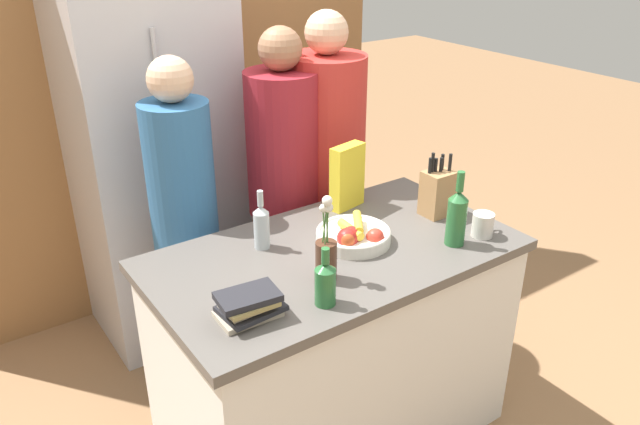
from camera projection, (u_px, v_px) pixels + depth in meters
kitchen_island at (334, 346)px, 2.56m from camera, size 1.40×0.78×0.91m
back_wall_wood at (164, 70)px, 3.34m from camera, size 2.60×0.12×2.60m
refrigerator at (154, 152)px, 3.08m from camera, size 0.74×0.63×1.99m
fruit_bowl at (354, 235)px, 2.39m from camera, size 0.29×0.29×0.10m
knife_block at (437, 192)px, 2.60m from camera, size 0.12×0.10×0.28m
flower_vase at (326, 253)px, 2.13m from camera, size 0.07×0.07×0.32m
cereal_box at (347, 177)px, 2.65m from camera, size 0.17×0.09×0.28m
coffee_mug at (483, 225)px, 2.45m from camera, size 0.12×0.08×0.10m
book_stack at (248, 305)px, 1.96m from camera, size 0.22×0.16×0.09m
bottle_oil at (325, 282)px, 2.01m from camera, size 0.07×0.07×0.21m
bottle_vinegar at (261, 226)px, 2.34m from camera, size 0.06×0.06×0.24m
bottle_wine at (457, 216)px, 2.36m from camera, size 0.08×0.08×0.30m
person_at_sink at (185, 216)px, 2.66m from camera, size 0.28×0.28×1.58m
person_in_blue at (284, 184)px, 2.91m from camera, size 0.33×0.33×1.64m
person_in_red_tee at (326, 169)px, 3.02m from camera, size 0.38×0.38×1.69m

